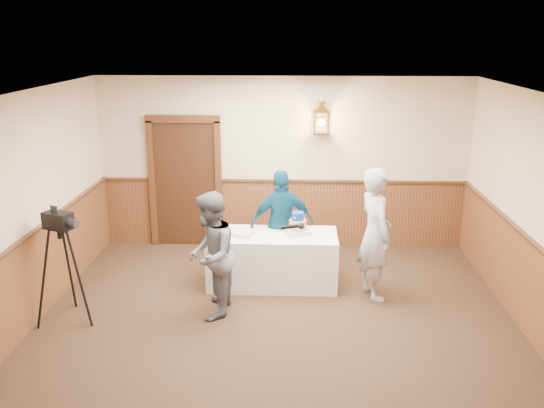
# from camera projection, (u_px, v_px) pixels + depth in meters

# --- Properties ---
(ground) EXTENTS (7.00, 7.00, 0.00)m
(ground) POSITION_uv_depth(u_px,v_px,m) (274.00, 355.00, 6.41)
(ground) COLOR #321E13
(ground) RESTS_ON ground
(room_shell) EXTENTS (6.02, 7.02, 2.81)m
(room_shell) POSITION_uv_depth(u_px,v_px,m) (271.00, 213.00, 6.41)
(room_shell) COLOR beige
(room_shell) RESTS_ON ground
(display_table) EXTENTS (1.80, 0.80, 0.75)m
(display_table) POSITION_uv_depth(u_px,v_px,m) (273.00, 259.00, 8.13)
(display_table) COLOR silver
(display_table) RESTS_ON ground
(tiered_cake) EXTENTS (0.39, 0.39, 0.31)m
(tiered_cake) POSITION_uv_depth(u_px,v_px,m) (298.00, 225.00, 8.02)
(tiered_cake) COLOR beige
(tiered_cake) RESTS_ON display_table
(sheet_cake_yellow) EXTENTS (0.36, 0.32, 0.06)m
(sheet_cake_yellow) POSITION_uv_depth(u_px,v_px,m) (242.00, 234.00, 7.95)
(sheet_cake_yellow) COLOR #D9CC82
(sheet_cake_yellow) RESTS_ON display_table
(sheet_cake_green) EXTENTS (0.27, 0.22, 0.06)m
(sheet_cake_green) POSITION_uv_depth(u_px,v_px,m) (222.00, 231.00, 8.07)
(sheet_cake_green) COLOR #9DD797
(sheet_cake_green) RESTS_ON display_table
(interviewer) EXTENTS (1.48, 0.80, 1.61)m
(interviewer) POSITION_uv_depth(u_px,v_px,m) (211.00, 255.00, 7.12)
(interviewer) COLOR slate
(interviewer) RESTS_ON ground
(baker) EXTENTS (0.60, 0.75, 1.80)m
(baker) POSITION_uv_depth(u_px,v_px,m) (375.00, 234.00, 7.59)
(baker) COLOR #A7A7AE
(baker) RESTS_ON ground
(assistant_p) EXTENTS (0.99, 0.59, 1.58)m
(assistant_p) POSITION_uv_depth(u_px,v_px,m) (282.00, 223.00, 8.35)
(assistant_p) COLOR navy
(assistant_p) RESTS_ON ground
(tv_camera_rig) EXTENTS (0.55, 0.52, 1.41)m
(tv_camera_rig) POSITION_uv_depth(u_px,v_px,m) (64.00, 273.00, 7.01)
(tv_camera_rig) COLOR black
(tv_camera_rig) RESTS_ON ground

